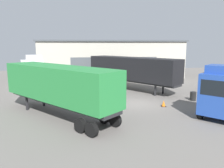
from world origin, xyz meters
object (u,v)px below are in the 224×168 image
object	(u,v)px
tractor_unit_white	(37,74)
tractor_unit_blue	(222,94)
container_trailer_blue	(58,84)
container_trailer_yellow	(131,69)
gravel_pile	(216,83)
oil_drum	(193,96)
traffic_cone	(164,104)

from	to	relation	value
tractor_unit_white	tractor_unit_blue	xyz separation A→B (m)	(15.40, -12.19, -0.13)
tractor_unit_white	container_trailer_blue	size ratio (longest dim) A/B	0.71
container_trailer_yellow	gravel_pile	distance (m)	10.38
container_trailer_blue	gravel_pile	distance (m)	19.33
tractor_unit_blue	container_trailer_blue	world-z (taller)	tractor_unit_blue
tractor_unit_blue	oil_drum	distance (m)	5.60
tractor_unit_blue	gravel_pile	size ratio (longest dim) A/B	2.03
gravel_pile	traffic_cone	bearing A→B (deg)	-146.96
container_trailer_blue	gravel_pile	bearing A→B (deg)	-109.39
container_trailer_yellow	oil_drum	xyz separation A→B (m)	(4.88, -6.16, -2.10)
tractor_unit_white	tractor_unit_blue	distance (m)	19.64
container_trailer_yellow	container_trailer_blue	world-z (taller)	container_trailer_yellow
traffic_cone	container_trailer_blue	bearing A→B (deg)	-171.03
container_trailer_blue	traffic_cone	world-z (taller)	container_trailer_blue
tractor_unit_blue	container_trailer_blue	distance (m)	12.24
container_trailer_yellow	traffic_cone	xyz separation A→B (m)	(1.18, -7.82, -2.28)
tractor_unit_blue	traffic_cone	xyz separation A→B (m)	(-3.01, 3.71, -1.63)
tractor_unit_blue	gravel_pile	bearing A→B (deg)	-163.15
tractor_unit_white	container_trailer_blue	bearing A→B (deg)	92.58
container_trailer_yellow	tractor_unit_blue	world-z (taller)	tractor_unit_blue
container_trailer_blue	oil_drum	bearing A→B (deg)	-117.68
gravel_pile	oil_drum	xyz separation A→B (m)	(-5.17, -4.11, -0.47)
container_trailer_yellow	gravel_pile	xyz separation A→B (m)	(10.05, -2.05, -1.62)
tractor_unit_white	traffic_cone	bearing A→B (deg)	129.29
tractor_unit_blue	gravel_pile	xyz separation A→B (m)	(5.86, 9.48, -0.97)
tractor_unit_white	tractor_unit_blue	size ratio (longest dim) A/B	1.13
container_trailer_blue	traffic_cone	distance (m)	9.39
gravel_pile	container_trailer_yellow	bearing A→B (deg)	168.47
container_trailer_yellow	traffic_cone	bearing A→B (deg)	-29.12
container_trailer_yellow	tractor_unit_blue	bearing A→B (deg)	-17.72
container_trailer_yellow	tractor_unit_blue	xyz separation A→B (m)	(4.19, -11.53, -0.65)
container_trailer_blue	oil_drum	size ratio (longest dim) A/B	11.36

